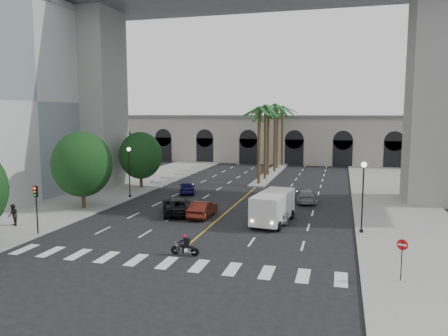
% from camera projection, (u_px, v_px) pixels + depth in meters
% --- Properties ---
extents(ground, '(140.00, 140.00, 0.00)m').
position_uv_depth(ground, '(176.00, 255.00, 27.33)').
color(ground, black).
rests_on(ground, ground).
extents(sidewalk_left, '(8.00, 100.00, 0.15)m').
position_uv_depth(sidewalk_left, '(94.00, 198.00, 45.57)').
color(sidewalk_left, gray).
rests_on(sidewalk_left, ground).
extents(sidewalk_right, '(8.00, 100.00, 0.15)m').
position_uv_depth(sidewalk_right, '(401.00, 215.00, 37.80)').
color(sidewalk_right, gray).
rests_on(sidewalk_right, ground).
extents(median, '(2.00, 24.00, 0.20)m').
position_uv_depth(median, '(271.00, 173.00, 63.71)').
color(median, gray).
rests_on(median, ground).
extents(pier_building, '(71.00, 10.50, 8.50)m').
position_uv_depth(pier_building, '(286.00, 139.00, 79.48)').
color(pier_building, '#AFAB9D').
rests_on(pier_building, ground).
extents(bridge, '(75.00, 13.00, 26.00)m').
position_uv_depth(bridge, '(282.00, 19.00, 45.21)').
color(bridge, gray).
rests_on(bridge, ground).
extents(palm_a, '(3.20, 3.20, 10.30)m').
position_uv_depth(palm_a, '(259.00, 111.00, 53.02)').
color(palm_a, '#47331E').
rests_on(palm_a, ground).
extents(palm_b, '(3.20, 3.20, 10.60)m').
position_uv_depth(palm_b, '(266.00, 109.00, 56.79)').
color(palm_b, '#47331E').
rests_on(palm_b, ground).
extents(palm_c, '(3.20, 3.20, 10.10)m').
position_uv_depth(palm_c, '(268.00, 113.00, 60.75)').
color(palm_c, '#47331E').
rests_on(palm_c, ground).
extents(palm_d, '(3.20, 3.20, 10.90)m').
position_uv_depth(palm_d, '(275.00, 108.00, 64.40)').
color(palm_d, '#47331E').
rests_on(palm_d, ground).
extents(palm_e, '(3.20, 3.20, 10.40)m').
position_uv_depth(palm_e, '(277.00, 111.00, 68.36)').
color(palm_e, '#47331E').
rests_on(palm_e, ground).
extents(palm_f, '(3.20, 3.20, 10.70)m').
position_uv_depth(palm_f, '(283.00, 109.00, 72.08)').
color(palm_f, '#47331E').
rests_on(palm_f, ground).
extents(street_tree_mid, '(5.44, 5.44, 7.21)m').
position_uv_depth(street_tree_mid, '(82.00, 164.00, 39.75)').
color(street_tree_mid, '#382616').
rests_on(street_tree_mid, ground).
extents(street_tree_far, '(5.04, 5.04, 6.68)m').
position_uv_depth(street_tree_far, '(141.00, 156.00, 51.28)').
color(street_tree_far, '#382616').
rests_on(street_tree_far, ground).
extents(lamp_post_left_far, '(0.40, 0.40, 5.35)m').
position_uv_depth(lamp_post_left_far, '(129.00, 168.00, 45.20)').
color(lamp_post_left_far, black).
rests_on(lamp_post_left_far, ground).
extents(lamp_post_right, '(0.40, 0.40, 5.35)m').
position_uv_depth(lamp_post_right, '(363.00, 191.00, 31.64)').
color(lamp_post_right, black).
rests_on(lamp_post_right, ground).
extents(traffic_signal_far, '(0.25, 0.18, 3.65)m').
position_uv_depth(traffic_signal_far, '(36.00, 202.00, 31.38)').
color(traffic_signal_far, black).
rests_on(traffic_signal_far, ground).
extents(motorcycle_rider, '(1.86, 0.50, 1.34)m').
position_uv_depth(motorcycle_rider, '(186.00, 246.00, 27.21)').
color(motorcycle_rider, black).
rests_on(motorcycle_rider, ground).
extents(car_a, '(1.97, 4.86, 1.66)m').
position_uv_depth(car_a, '(279.00, 211.00, 36.06)').
color(car_a, '#9D9DA1').
rests_on(car_a, ground).
extents(car_b, '(1.56, 4.30, 1.41)m').
position_uv_depth(car_b, '(203.00, 209.00, 37.26)').
color(car_b, '#4A150E').
rests_on(car_b, ground).
extents(car_c, '(4.36, 5.80, 1.46)m').
position_uv_depth(car_c, '(177.00, 206.00, 38.36)').
color(car_c, black).
rests_on(car_c, ground).
extents(car_d, '(2.67, 4.89, 1.34)m').
position_uv_depth(car_d, '(305.00, 196.00, 43.46)').
color(car_d, slate).
rests_on(car_d, ground).
extents(car_e, '(2.86, 4.39, 1.39)m').
position_uv_depth(car_e, '(187.00, 187.00, 48.28)').
color(car_e, '#14104E').
rests_on(car_e, ground).
extents(cargo_van, '(2.97, 6.12, 2.51)m').
position_uv_depth(cargo_van, '(273.00, 207.00, 34.97)').
color(cargo_van, silver).
rests_on(cargo_van, ground).
extents(pedestrian_b, '(1.05, 1.02, 1.70)m').
position_uv_depth(pedestrian_b, '(13.00, 215.00, 33.72)').
color(pedestrian_b, black).
rests_on(pedestrian_b, sidewalk_left).
extents(do_not_enter_sign, '(0.55, 0.25, 2.36)m').
position_uv_depth(do_not_enter_sign, '(402.00, 251.00, 22.58)').
color(do_not_enter_sign, black).
rests_on(do_not_enter_sign, ground).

